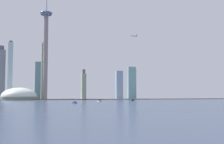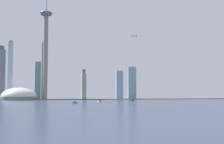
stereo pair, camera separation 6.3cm
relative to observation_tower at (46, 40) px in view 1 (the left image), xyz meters
name	(u,v)px [view 1 (the left image)]	position (x,y,z in m)	size (l,w,h in m)	color
ground_plane	(209,105)	(207.99, -447.38, -165.35)	(6000.00, 6000.00, 0.00)	#303D55
waterfront_pier	(118,99)	(207.99, 0.39, -164.33)	(820.11, 45.78, 2.04)	#68665A
observation_tower	(46,40)	(0.00, 0.00, 0.00)	(33.55, 33.55, 349.54)	gray
stadium_dome	(19,97)	(-67.22, 2.42, -157.06)	(98.32, 98.32, 47.55)	gray
skyscraper_0	(10,70)	(-94.41, 75.32, -81.47)	(13.65, 12.60, 170.80)	#A0BEC9
skyscraper_1	(39,80)	(-11.74, 113.90, -108.00)	(23.96, 25.91, 114.71)	slate
skyscraper_2	(1,74)	(-121.11, 94.04, -90.23)	(23.58, 16.68, 157.69)	slate
skyscraper_3	(119,85)	(222.98, 31.53, -122.18)	(20.72, 13.34, 86.34)	#89A1C2
skyscraper_4	(131,83)	(291.99, 110.75, -111.88)	(27.90, 18.62, 106.95)	#78A7A8
skyscraper_5	(43,71)	(-1.58, 60.20, -83.31)	(12.62, 26.13, 168.58)	gray
skyscraper_6	(84,86)	(108.67, 10.81, -125.92)	(12.21, 20.93, 86.10)	#91A08A
boat_1	(133,100)	(194.52, -163.48, -163.93)	(2.89, 8.36, 9.01)	#152338
boat_2	(75,103)	(28.81, -323.25, -163.87)	(6.71, 9.02, 9.27)	#23418F
boat_3	(99,101)	(98.57, -217.82, -163.98)	(6.95, 17.62, 3.86)	beige
channel_buoy_0	(187,101)	(296.14, -237.88, -164.36)	(1.20, 1.20, 1.99)	green
airplane	(134,36)	(270.57, 30.29, 31.56)	(26.77, 27.63, 7.97)	silver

